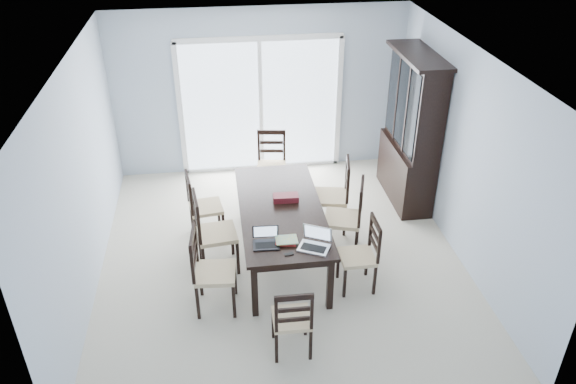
% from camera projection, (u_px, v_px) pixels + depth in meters
% --- Properties ---
extents(floor, '(5.00, 5.00, 0.00)m').
position_uv_depth(floor, '(281.00, 257.00, 7.19)').
color(floor, beige).
rests_on(floor, ground).
extents(ceiling, '(5.00, 5.00, 0.00)m').
position_uv_depth(ceiling, '(280.00, 58.00, 5.86)').
color(ceiling, white).
rests_on(ceiling, back_wall).
extents(back_wall, '(4.50, 0.02, 2.60)m').
position_uv_depth(back_wall, '(260.00, 92.00, 8.66)').
color(back_wall, '#A8B7C9').
rests_on(back_wall, floor).
extents(wall_left, '(0.02, 5.00, 2.60)m').
position_uv_depth(wall_left, '(81.00, 181.00, 6.26)').
color(wall_left, '#A8B7C9').
rests_on(wall_left, floor).
extents(wall_right, '(0.02, 5.00, 2.60)m').
position_uv_depth(wall_right, '(465.00, 156.00, 6.79)').
color(wall_right, '#A8B7C9').
rests_on(wall_right, floor).
extents(balcony, '(4.50, 2.00, 0.10)m').
position_uv_depth(balcony, '(257.00, 143.00, 10.20)').
color(balcony, gray).
rests_on(balcony, ground).
extents(railing, '(4.50, 0.06, 1.10)m').
position_uv_depth(railing, '(251.00, 93.00, 10.74)').
color(railing, '#99999E').
rests_on(railing, balcony).
extents(dining_table, '(1.00, 2.20, 0.75)m').
position_uv_depth(dining_table, '(281.00, 213.00, 6.85)').
color(dining_table, black).
rests_on(dining_table, floor).
extents(china_hutch, '(0.50, 1.38, 2.20)m').
position_uv_depth(china_hutch, '(411.00, 132.00, 7.95)').
color(china_hutch, black).
rests_on(china_hutch, floor).
extents(sliding_door, '(2.52, 0.05, 2.18)m').
position_uv_depth(sliding_door, '(261.00, 106.00, 8.75)').
color(sliding_door, silver).
rests_on(sliding_door, floor).
extents(chair_left_near, '(0.48, 0.47, 1.16)m').
position_uv_depth(chair_left_near, '(205.00, 263.00, 6.09)').
color(chair_left_near, black).
rests_on(chair_left_near, floor).
extents(chair_left_mid, '(0.52, 0.50, 1.21)m').
position_uv_depth(chair_left_mid, '(208.00, 225.00, 6.69)').
color(chair_left_mid, black).
rests_on(chair_left_mid, floor).
extents(chair_left_far, '(0.48, 0.47, 1.09)m').
position_uv_depth(chair_left_far, '(198.00, 200.00, 7.30)').
color(chair_left_far, black).
rests_on(chair_left_far, floor).
extents(chair_right_near, '(0.41, 0.39, 1.05)m').
position_uv_depth(chair_right_near, '(365.00, 247.00, 6.44)').
color(chair_right_near, black).
rests_on(chair_right_near, floor).
extents(chair_right_mid, '(0.57, 0.56, 1.18)m').
position_uv_depth(chair_right_mid, '(351.00, 210.00, 7.00)').
color(chair_right_mid, black).
rests_on(chair_right_mid, floor).
extents(chair_right_far, '(0.53, 0.52, 1.18)m').
position_uv_depth(chair_right_far, '(338.00, 188.00, 7.48)').
color(chair_right_far, black).
rests_on(chair_right_far, floor).
extents(chair_end_near, '(0.39, 0.40, 1.01)m').
position_uv_depth(chair_end_near, '(293.00, 315.00, 5.51)').
color(chair_end_near, black).
rests_on(chair_end_near, floor).
extents(chair_end_far, '(0.48, 0.49, 1.12)m').
position_uv_depth(chair_end_far, '(271.00, 156.00, 8.33)').
color(chair_end_far, black).
rests_on(chair_end_far, floor).
extents(laptop_dark, '(0.30, 0.22, 0.20)m').
position_uv_depth(laptop_dark, '(266.00, 242.00, 6.12)').
color(laptop_dark, black).
rests_on(laptop_dark, dining_table).
extents(laptop_silver, '(0.39, 0.35, 0.22)m').
position_uv_depth(laptop_silver, '(314.00, 245.00, 6.07)').
color(laptop_silver, silver).
rests_on(laptop_silver, dining_table).
extents(book_stack, '(0.25, 0.20, 0.04)m').
position_uv_depth(book_stack, '(286.00, 241.00, 6.18)').
color(book_stack, '#992A13').
rests_on(book_stack, dining_table).
extents(cell_phone, '(0.11, 0.06, 0.01)m').
position_uv_depth(cell_phone, '(289.00, 254.00, 6.00)').
color(cell_phone, black).
rests_on(cell_phone, dining_table).
extents(game_box, '(0.32, 0.17, 0.08)m').
position_uv_depth(game_box, '(286.00, 198.00, 6.94)').
color(game_box, '#4B0F13').
rests_on(game_box, dining_table).
extents(hot_tub, '(2.12, 1.94, 1.01)m').
position_uv_depth(hot_tub, '(208.00, 114.00, 9.95)').
color(hot_tub, brown).
rests_on(hot_tub, balcony).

